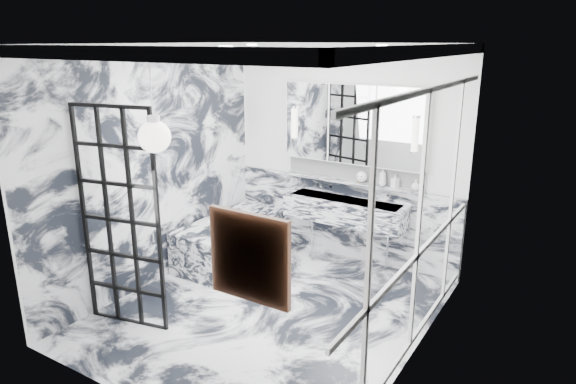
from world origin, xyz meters
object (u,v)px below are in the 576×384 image
Objects in this scene: mirror_cabinet at (354,124)px; bathtub at (233,239)px; crittall_door at (120,220)px; trough_sink at (345,210)px.

bathtub is (-1.32, -0.83, -1.54)m from mirror_cabinet.
mirror_cabinet is at bearing 32.06° from bathtub.
crittall_door is 1.41× the size of trough_sink.
crittall_door is at bearing -87.97° from bathtub.
trough_sink is 1.55m from bathtub.
trough_sink is at bearing 26.48° from bathtub.
bathtub is (-1.33, -0.66, -0.45)m from trough_sink.
bathtub is at bearing -147.94° from mirror_cabinet.
bathtub is at bearing 80.28° from crittall_door.
trough_sink is at bearing 51.65° from crittall_door.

